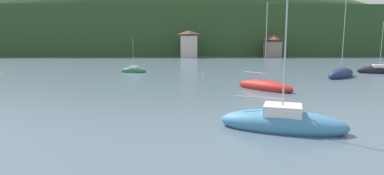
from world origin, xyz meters
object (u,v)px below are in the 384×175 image
(sailboat_mid_7, at_px, (282,122))
(sailboat_mid_5, at_px, (265,86))
(shore_building_west, at_px, (189,44))
(mooring_buoy_near, at_px, (204,76))
(sailboat_far_4, at_px, (379,71))
(sailboat_far_2, at_px, (134,71))
(shore_building_westcentral, at_px, (272,46))
(sailboat_far_10, at_px, (341,74))
(mooring_buoy_mid, at_px, (2,74))

(sailboat_mid_7, bearing_deg, sailboat_mid_5, 98.44)
(shore_building_west, relative_size, sailboat_mid_7, 0.86)
(shore_building_west, height_order, mooring_buoy_near, shore_building_west)
(sailboat_mid_5, bearing_deg, sailboat_far_4, 86.50)
(sailboat_far_2, height_order, sailboat_mid_5, sailboat_mid_5)
(sailboat_far_4, bearing_deg, sailboat_mid_5, 53.67)
(shore_building_westcentral, height_order, sailboat_far_4, sailboat_far_4)
(sailboat_far_10, bearing_deg, sailboat_far_4, -13.74)
(sailboat_far_4, height_order, sailboat_far_10, sailboat_far_10)
(sailboat_far_2, relative_size, mooring_buoy_near, 12.17)
(sailboat_mid_7, xyz_separation_m, sailboat_far_10, (17.82, 28.58, 0.01))
(sailboat_far_10, xyz_separation_m, mooring_buoy_near, (-21.21, 2.76, -0.49))
(shore_building_west, relative_size, sailboat_far_4, 0.98)
(shore_building_west, relative_size, mooring_buoy_near, 17.11)
(shore_building_westcentral, bearing_deg, mooring_buoy_near, -115.02)
(sailboat_far_4, relative_size, sailboat_far_10, 0.74)
(shore_building_westcentral, xyz_separation_m, sailboat_mid_5, (-20.34, -72.05, -3.42))
(sailboat_far_4, distance_m, mooring_buoy_near, 30.96)
(sailboat_mid_5, height_order, mooring_buoy_near, sailboat_mid_5)
(sailboat_mid_5, xyz_separation_m, mooring_buoy_near, (-6.31, 14.93, -0.37))
(sailboat_far_2, bearing_deg, shore_building_west, -88.74)
(sailboat_mid_5, relative_size, sailboat_far_10, 0.82)
(sailboat_mid_5, bearing_deg, shore_building_west, 146.99)
(sailboat_mid_5, xyz_separation_m, sailboat_far_10, (14.90, 12.17, 0.12))
(sailboat_far_4, bearing_deg, sailboat_far_2, 14.39)
(sailboat_far_2, bearing_deg, mooring_buoy_near, 169.18)
(sailboat_far_2, bearing_deg, sailboat_mid_5, 145.11)
(sailboat_far_2, xyz_separation_m, sailboat_mid_5, (18.61, -20.23, 0.03))
(sailboat_far_2, distance_m, mooring_buoy_mid, 22.12)
(shore_building_west, distance_m, shore_building_westcentral, 28.87)
(sailboat_mid_7, bearing_deg, mooring_buoy_mid, 156.31)
(shore_building_westcentral, xyz_separation_m, sailboat_mid_7, (-23.27, -88.45, -3.31))
(sailboat_far_2, xyz_separation_m, sailboat_far_10, (33.50, -8.06, 0.15))
(sailboat_far_2, distance_m, sailboat_mid_5, 27.49)
(sailboat_far_4, bearing_deg, mooring_buoy_near, 23.05)
(sailboat_far_2, height_order, sailboat_far_4, sailboat_far_4)
(shore_building_westcentral, relative_size, sailboat_mid_7, 0.73)
(shore_building_west, distance_m, sailboat_mid_5, 71.65)
(sailboat_mid_7, distance_m, sailboat_far_10, 33.68)
(shore_building_west, height_order, sailboat_far_2, shore_building_west)
(sailboat_mid_5, distance_m, sailboat_far_10, 19.24)
(shore_building_west, distance_m, sailboat_far_4, 62.57)
(sailboat_far_2, xyz_separation_m, sailboat_mid_7, (15.68, -36.64, 0.14))
(sailboat_far_2, distance_m, sailboat_mid_7, 39.85)
(sailboat_far_2, distance_m, sailboat_far_10, 34.46)
(sailboat_mid_5, relative_size, mooring_buoy_near, 19.26)
(shore_building_westcentral, distance_m, mooring_buoy_mid, 81.67)
(shore_building_west, distance_m, sailboat_far_2, 51.95)
(shore_building_westcentral, bearing_deg, sailboat_mid_7, -104.74)
(shore_building_west, height_order, sailboat_mid_7, sailboat_mid_7)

